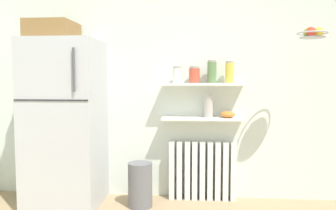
{
  "coord_description": "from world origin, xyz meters",
  "views": [
    {
      "loc": [
        0.1,
        -1.79,
        1.31
      ],
      "look_at": [
        -0.19,
        1.6,
        1.05
      ],
      "focal_mm": 37.12,
      "sensor_mm": 36.0,
      "label": 1
    }
  ],
  "objects": [
    {
      "name": "back_wall",
      "position": [
        0.0,
        2.05,
        1.3
      ],
      "size": [
        7.04,
        0.1,
        2.6
      ],
      "primitive_type": "cube",
      "color": "silver",
      "rests_on": "ground_plane"
    },
    {
      "name": "wall_shelf_lower",
      "position": [
        0.16,
        1.89,
        0.88
      ],
      "size": [
        0.87,
        0.22,
        0.02
      ],
      "primitive_type": "cube",
      "color": "white"
    },
    {
      "name": "storage_jar_2",
      "position": [
        0.25,
        1.89,
        1.38
      ],
      "size": [
        0.1,
        0.1,
        0.24
      ],
      "color": "#5B7F4C",
      "rests_on": "wall_shelf_upper"
    },
    {
      "name": "storage_jar_3",
      "position": [
        0.43,
        1.89,
        1.38
      ],
      "size": [
        0.09,
        0.09,
        0.23
      ],
      "color": "yellow",
      "rests_on": "wall_shelf_upper"
    },
    {
      "name": "vase",
      "position": [
        0.22,
        1.89,
        1.02
      ],
      "size": [
        0.09,
        0.09,
        0.24
      ],
      "primitive_type": "cylinder",
      "color": "#B2ADA8",
      "rests_on": "wall_shelf_lower"
    },
    {
      "name": "wall_shelf_upper",
      "position": [
        0.16,
        1.89,
        1.25
      ],
      "size": [
        0.87,
        0.22,
        0.02
      ],
      "primitive_type": "cube",
      "color": "white"
    },
    {
      "name": "radiator",
      "position": [
        0.16,
        1.92,
        0.31
      ],
      "size": [
        0.72,
        0.12,
        0.63
      ],
      "color": "white",
      "rests_on": "ground_plane"
    },
    {
      "name": "trash_bin",
      "position": [
        -0.48,
        1.64,
        0.23
      ],
      "size": [
        0.25,
        0.25,
        0.45
      ],
      "primitive_type": "cylinder",
      "color": "slate",
      "rests_on": "ground_plane"
    },
    {
      "name": "storage_jar_0",
      "position": [
        -0.11,
        1.89,
        1.35
      ],
      "size": [
        0.09,
        0.09,
        0.17
      ],
      "color": "silver",
      "rests_on": "wall_shelf_upper"
    },
    {
      "name": "storage_jar_1",
      "position": [
        0.07,
        1.89,
        1.35
      ],
      "size": [
        0.11,
        0.11,
        0.17
      ],
      "color": "#C64C38",
      "rests_on": "wall_shelf_upper"
    },
    {
      "name": "shelf_bowl",
      "position": [
        0.42,
        1.89,
        0.93
      ],
      "size": [
        0.15,
        0.15,
        0.07
      ],
      "primitive_type": "ellipsoid",
      "color": "orange",
      "rests_on": "wall_shelf_lower"
    },
    {
      "name": "refrigerator",
      "position": [
        -1.26,
        1.66,
        0.89
      ],
      "size": [
        0.72,
        0.72,
        1.88
      ],
      "color": "#B7BABF",
      "rests_on": "ground_plane"
    },
    {
      "name": "hanging_fruit_basket",
      "position": [
        1.14,
        1.51,
        1.72
      ],
      "size": [
        0.28,
        0.28,
        0.1
      ],
      "color": "#B2B2B7"
    }
  ]
}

